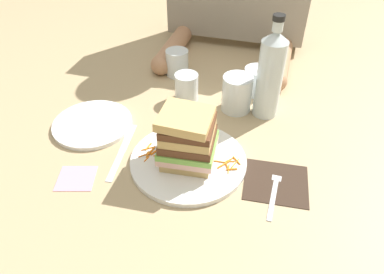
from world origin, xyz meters
name	(u,v)px	position (x,y,z in m)	size (l,w,h in m)	color
ground_plane	(195,166)	(0.00, 0.00, 0.00)	(3.00, 3.00, 0.00)	tan
main_plate	(188,161)	(-0.02, 0.01, 0.01)	(0.26, 0.26, 0.01)	white
sandwich	(188,138)	(-0.02, 0.01, 0.07)	(0.13, 0.12, 0.13)	tan
carrot_shred_0	(155,152)	(-0.10, 0.01, 0.01)	(0.00, 0.00, 0.03)	orange
carrot_shred_1	(158,156)	(-0.09, 0.00, 0.01)	(0.00, 0.00, 0.02)	orange
carrot_shred_2	(145,155)	(-0.11, -0.01, 0.01)	(0.00, 0.00, 0.03)	orange
carrot_shred_3	(147,155)	(-0.11, -0.01, 0.01)	(0.00, 0.00, 0.02)	orange
carrot_shred_4	(148,148)	(-0.12, 0.01, 0.01)	(0.00, 0.00, 0.03)	orange
carrot_shred_5	(148,146)	(-0.12, 0.02, 0.01)	(0.00, 0.00, 0.03)	orange
carrot_shred_6	(147,159)	(-0.11, -0.02, 0.01)	(0.00, 0.00, 0.02)	orange
carrot_shred_7	(152,151)	(-0.11, 0.01, 0.01)	(0.00, 0.00, 0.03)	orange
carrot_shred_8	(237,160)	(0.09, 0.03, 0.01)	(0.00, 0.00, 0.03)	orange
carrot_shred_9	(224,164)	(0.06, 0.01, 0.01)	(0.00, 0.00, 0.03)	orange
carrot_shred_10	(228,169)	(0.08, 0.00, 0.01)	(0.00, 0.00, 0.03)	orange
carrot_shred_11	(229,160)	(0.07, 0.03, 0.01)	(0.00, 0.00, 0.02)	orange
carrot_shred_12	(235,164)	(0.09, 0.02, 0.01)	(0.00, 0.00, 0.03)	orange
carrot_shred_13	(231,161)	(0.08, 0.02, 0.01)	(0.00, 0.00, 0.02)	orange
carrot_shred_14	(232,169)	(0.08, 0.00, 0.01)	(0.00, 0.00, 0.02)	orange
carrot_shred_15	(227,167)	(0.07, 0.01, 0.01)	(0.00, 0.00, 0.02)	orange
carrot_shred_16	(220,162)	(0.05, 0.02, 0.01)	(0.00, 0.00, 0.03)	orange
napkin_dark	(276,181)	(0.18, 0.00, 0.00)	(0.13, 0.12, 0.00)	#38281E
fork	(275,187)	(0.18, -0.02, 0.00)	(0.02, 0.17, 0.00)	silver
knife	(121,152)	(-0.18, 0.00, 0.00)	(0.04, 0.20, 0.00)	silver
juice_glass	(237,95)	(0.05, 0.25, 0.04)	(0.08, 0.08, 0.10)	white
water_bottle	(270,74)	(0.12, 0.25, 0.12)	(0.06, 0.06, 0.27)	silver
empty_tumbler_0	(257,81)	(0.09, 0.34, 0.04)	(0.07, 0.07, 0.08)	silver
empty_tumbler_1	(177,63)	(-0.16, 0.38, 0.04)	(0.07, 0.07, 0.08)	silver
empty_tumbler_2	(187,87)	(-0.10, 0.26, 0.04)	(0.06, 0.06, 0.08)	silver
side_plate	(93,124)	(-0.29, 0.07, 0.01)	(0.20, 0.20, 0.01)	white
napkin_pink	(76,178)	(-0.24, -0.11, 0.00)	(0.08, 0.07, 0.00)	pink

